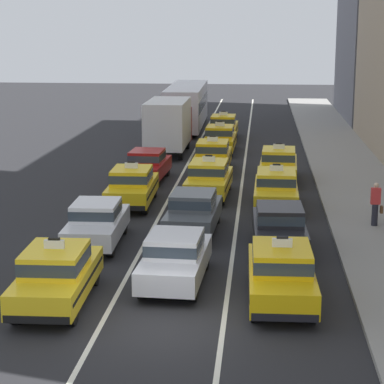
% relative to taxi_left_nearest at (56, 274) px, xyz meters
% --- Properties ---
extents(ground_plane, '(160.00, 160.00, 0.00)m').
position_rel_taxi_left_nearest_xyz_m(ground_plane, '(3.14, -1.31, -0.88)').
color(ground_plane, '#232326').
extents(lane_stripe_left_center, '(0.14, 80.00, 0.01)m').
position_rel_taxi_left_nearest_xyz_m(lane_stripe_left_center, '(1.54, 18.69, -0.87)').
color(lane_stripe_left_center, silver).
rests_on(lane_stripe_left_center, ground).
extents(lane_stripe_center_right, '(0.14, 80.00, 0.01)m').
position_rel_taxi_left_nearest_xyz_m(lane_stripe_center_right, '(4.74, 18.69, -0.87)').
color(lane_stripe_center_right, silver).
rests_on(lane_stripe_center_right, ground).
extents(sidewalk_curb, '(4.00, 90.00, 0.15)m').
position_rel_taxi_left_nearest_xyz_m(sidewalk_curb, '(10.34, 13.69, -0.80)').
color(sidewalk_curb, gray).
rests_on(sidewalk_curb, ground).
extents(taxi_left_nearest, '(1.94, 4.61, 1.96)m').
position_rel_taxi_left_nearest_xyz_m(taxi_left_nearest, '(0.00, 0.00, 0.00)').
color(taxi_left_nearest, black).
rests_on(taxi_left_nearest, ground).
extents(sedan_left_second, '(1.90, 4.35, 1.58)m').
position_rel_taxi_left_nearest_xyz_m(sedan_left_second, '(-0.14, 5.79, -0.03)').
color(sedan_left_second, black).
rests_on(sedan_left_second, ground).
extents(taxi_left_third, '(1.92, 4.60, 1.96)m').
position_rel_taxi_left_nearest_xyz_m(taxi_left_third, '(0.11, 11.73, 0.00)').
color(taxi_left_third, black).
rests_on(taxi_left_third, ground).
extents(sedan_left_fourth, '(1.95, 4.37, 1.58)m').
position_rel_taxi_left_nearest_xyz_m(sedan_left_fourth, '(0.00, 16.81, -0.03)').
color(sedan_left_fourth, black).
rests_on(sedan_left_fourth, ground).
extents(box_truck_left_fifth, '(2.30, 6.96, 3.27)m').
position_rel_taxi_left_nearest_xyz_m(box_truck_left_fifth, '(0.07, 25.31, 0.90)').
color(box_truck_left_fifth, black).
rests_on(box_truck_left_fifth, ground).
extents(bus_left_sixth, '(2.71, 11.24, 3.22)m').
position_rel_taxi_left_nearest_xyz_m(bus_left_sixth, '(0.06, 36.04, 0.94)').
color(bus_left_sixth, black).
rests_on(bus_left_sixth, ground).
extents(sedan_center_nearest, '(1.94, 4.37, 1.58)m').
position_rel_taxi_left_nearest_xyz_m(sedan_center_nearest, '(3.11, 1.97, -0.03)').
color(sedan_center_nearest, black).
rests_on(sedan_center_nearest, ground).
extents(sedan_center_second, '(1.94, 4.37, 1.58)m').
position_rel_taxi_left_nearest_xyz_m(sedan_center_second, '(3.14, 7.66, -0.03)').
color(sedan_center_second, black).
rests_on(sedan_center_second, ground).
extents(taxi_center_third, '(1.99, 4.63, 1.96)m').
position_rel_taxi_left_nearest_xyz_m(taxi_center_third, '(3.31, 13.63, 0.00)').
color(taxi_center_third, black).
rests_on(taxi_center_third, ground).
extents(taxi_center_fourth, '(1.85, 4.57, 1.96)m').
position_rel_taxi_left_nearest_xyz_m(taxi_center_fourth, '(3.10, 19.52, 0.00)').
color(taxi_center_fourth, black).
rests_on(taxi_center_fourth, ground).
extents(taxi_center_fifth, '(1.88, 4.59, 1.96)m').
position_rel_taxi_left_nearest_xyz_m(taxi_center_fifth, '(3.14, 25.59, 0.00)').
color(taxi_center_fifth, black).
rests_on(taxi_center_fifth, ground).
extents(taxi_center_sixth, '(1.87, 4.58, 1.96)m').
position_rel_taxi_left_nearest_xyz_m(taxi_center_sixth, '(3.08, 30.93, 0.00)').
color(taxi_center_sixth, black).
rests_on(taxi_center_sixth, ground).
extents(taxi_right_nearest, '(1.92, 4.60, 1.96)m').
position_rel_taxi_left_nearest_xyz_m(taxi_right_nearest, '(6.26, 0.72, 0.00)').
color(taxi_right_nearest, black).
rests_on(taxi_right_nearest, ground).
extents(sedan_right_second, '(1.90, 4.35, 1.58)m').
position_rel_taxi_left_nearest_xyz_m(sedan_right_second, '(6.32, 5.77, -0.03)').
color(sedan_right_second, black).
rests_on(sedan_right_second, ground).
extents(taxi_right_third, '(1.87, 4.58, 1.96)m').
position_rel_taxi_left_nearest_xyz_m(taxi_right_third, '(6.30, 11.72, 0.00)').
color(taxi_right_third, black).
rests_on(taxi_right_third, ground).
extents(taxi_right_fourth, '(1.97, 4.62, 1.96)m').
position_rel_taxi_left_nearest_xyz_m(taxi_right_fourth, '(6.52, 17.42, 0.00)').
color(taxi_right_fourth, black).
rests_on(taxi_right_fourth, ground).
extents(pedestrian_near_crosswalk, '(0.47, 0.24, 1.68)m').
position_rel_taxi_left_nearest_xyz_m(pedestrian_near_crosswalk, '(10.03, 8.77, 0.11)').
color(pedestrian_near_crosswalk, '#23232D').
rests_on(pedestrian_near_crosswalk, sidewalk_curb).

